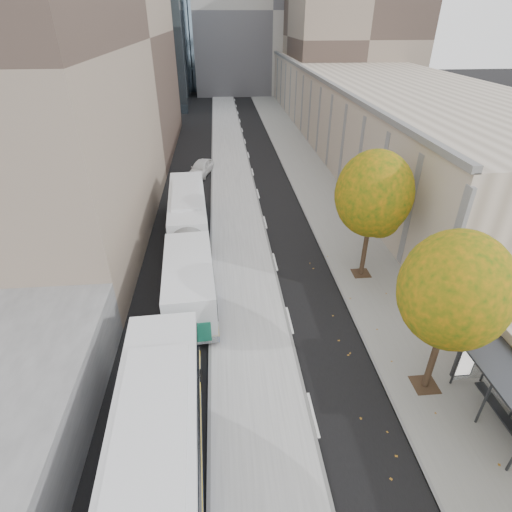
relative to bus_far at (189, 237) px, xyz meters
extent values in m
cube|color=#A1A1A1|center=(3.45, 9.93, -1.55)|extent=(4.25, 150.00, 0.15)
cube|color=gray|center=(11.45, 9.93, -1.59)|extent=(4.75, 150.00, 0.08)
cube|color=gray|center=(22.82, 38.93, 2.37)|extent=(18.00, 92.00, 8.00)
cube|color=gray|center=(-15.18, 15.93, 10.87)|extent=(24.00, 46.00, 25.00)
cube|color=#A7A29A|center=(13.32, 70.93, 13.37)|extent=(30.00, 18.00, 30.00)
cube|color=#383A3F|center=(12.82, -14.07, 0.93)|extent=(1.90, 4.40, 0.10)
cylinder|color=black|center=(10.92, -12.07, 0.07)|extent=(0.28, 0.28, 3.24)
sphere|color=#134D0E|center=(10.92, -12.07, 3.64)|extent=(4.20, 4.20, 4.20)
cylinder|color=black|center=(10.92, -3.07, 0.14)|extent=(0.28, 0.28, 3.38)
sphere|color=#134D0E|center=(10.92, -3.07, 3.85)|extent=(4.40, 4.40, 4.40)
cube|color=silver|center=(0.00, 0.01, -0.14)|extent=(3.72, 17.98, 2.97)
cube|color=black|center=(0.00, 0.01, 0.41)|extent=(3.73, 17.27, 1.03)
cube|color=#1A7358|center=(0.00, -8.89, -0.49)|extent=(1.88, 0.18, 1.15)
imported|color=white|center=(0.30, 16.59, -0.89)|extent=(2.87, 4.63, 1.47)
camera|label=1|loc=(2.34, -23.55, 12.54)|focal=28.00mm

